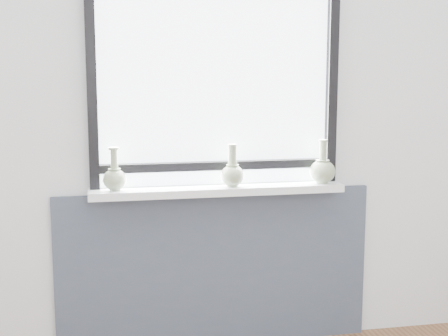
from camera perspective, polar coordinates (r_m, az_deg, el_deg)
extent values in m
cube|color=silver|center=(3.28, -0.88, 5.54)|extent=(3.60, 0.02, 2.60)
cube|color=#3D4556|center=(3.41, -0.76, -9.23)|extent=(1.70, 0.03, 0.86)
cube|color=white|center=(3.23, -0.55, -2.02)|extent=(1.32, 0.18, 0.04)
cube|color=black|center=(3.17, -12.00, 7.49)|extent=(0.05, 0.06, 1.05)
cube|color=black|center=(3.39, 9.80, 7.64)|extent=(0.05, 0.06, 1.05)
cube|color=black|center=(3.26, -0.71, 0.22)|extent=(1.20, 0.05, 0.04)
cube|color=white|center=(3.25, -0.81, 7.27)|extent=(1.20, 0.01, 1.00)
cylinder|color=#98AB85|center=(3.16, -9.94, -1.95)|extent=(0.05, 0.05, 0.01)
ellipsoid|color=#98AB85|center=(3.16, -9.97, -1.06)|extent=(0.12, 0.12, 0.11)
cone|color=#98AB85|center=(3.15, -9.99, -0.31)|extent=(0.06, 0.06, 0.03)
cylinder|color=#98AB85|center=(3.14, -10.01, 0.65)|extent=(0.04, 0.04, 0.11)
cylinder|color=#98AB85|center=(3.13, -10.04, 1.77)|extent=(0.06, 0.06, 0.01)
cylinder|color=#98AB85|center=(3.22, 0.77, -1.62)|extent=(0.06, 0.06, 0.01)
ellipsoid|color=#98AB85|center=(3.21, 0.78, -0.71)|extent=(0.12, 0.12, 0.11)
cone|color=#98AB85|center=(3.21, 0.78, 0.06)|extent=(0.07, 0.07, 0.03)
cylinder|color=#98AB85|center=(3.20, 0.78, 0.99)|extent=(0.05, 0.05, 0.11)
cylinder|color=#98AB85|center=(3.19, 0.78, 2.09)|extent=(0.05, 0.05, 0.01)
cylinder|color=#98AB85|center=(3.36, 8.96, -1.31)|extent=(0.06, 0.06, 0.01)
ellipsoid|color=#98AB85|center=(3.35, 8.99, -0.32)|extent=(0.14, 0.14, 0.12)
cone|color=#98AB85|center=(3.34, 9.01, 0.49)|extent=(0.07, 0.07, 0.03)
cylinder|color=#98AB85|center=(3.33, 9.03, 1.41)|extent=(0.04, 0.04, 0.12)
cylinder|color=#98AB85|center=(3.32, 9.06, 2.49)|extent=(0.05, 0.05, 0.01)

